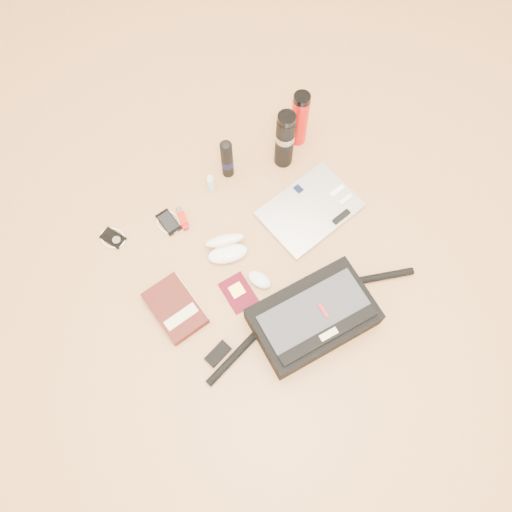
# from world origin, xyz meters

# --- Properties ---
(ground) EXTENTS (4.00, 4.00, 0.00)m
(ground) POSITION_xyz_m (0.00, 0.00, 0.00)
(ground) COLOR #B8814C
(ground) RESTS_ON ground
(messenger_bag) EXTENTS (0.87, 0.30, 0.12)m
(messenger_bag) POSITION_xyz_m (-0.02, -0.21, 0.05)
(messenger_bag) COLOR black
(messenger_bag) RESTS_ON ground
(laptop) EXTENTS (0.39, 0.29, 0.04)m
(laptop) POSITION_xyz_m (0.25, 0.15, 0.01)
(laptop) COLOR silver
(laptop) RESTS_ON ground
(book) EXTENTS (0.16, 0.23, 0.04)m
(book) POSITION_xyz_m (-0.40, 0.11, 0.02)
(book) COLOR #421410
(book) RESTS_ON ground
(passport) EXTENTS (0.11, 0.15, 0.01)m
(passport) POSITION_xyz_m (-0.17, 0.03, 0.00)
(passport) COLOR #460310
(passport) RESTS_ON ground
(mouse) EXTENTS (0.09, 0.11, 0.03)m
(mouse) POSITION_xyz_m (-0.08, 0.02, 0.02)
(mouse) COLOR white
(mouse) RESTS_ON ground
(sunglasses_case) EXTENTS (0.19, 0.17, 0.09)m
(sunglasses_case) POSITION_xyz_m (-0.11, 0.20, 0.03)
(sunglasses_case) COLOR white
(sunglasses_case) RESTS_ON ground
(ipod) EXTENTS (0.11, 0.11, 0.01)m
(ipod) POSITION_xyz_m (-0.45, 0.50, 0.01)
(ipod) COLOR black
(ipod) RESTS_ON ground
(phone) EXTENTS (0.09, 0.11, 0.01)m
(phone) POSITION_xyz_m (-0.24, 0.43, 0.01)
(phone) COLOR black
(phone) RESTS_ON ground
(inhaler) EXTENTS (0.04, 0.10, 0.03)m
(inhaler) POSITION_xyz_m (-0.18, 0.41, 0.01)
(inhaler) COLOR red
(inhaler) RESTS_ON ground
(spray_bottle) EXTENTS (0.03, 0.03, 0.10)m
(spray_bottle) POSITION_xyz_m (-0.01, 0.46, 0.04)
(spray_bottle) COLOR #B7E8FB
(spray_bottle) RESTS_ON ground
(aerosol_can) EXTENTS (0.05, 0.05, 0.21)m
(aerosol_can) POSITION_xyz_m (0.09, 0.49, 0.10)
(aerosol_can) COLOR black
(aerosol_can) RESTS_ON ground
(thermos_black) EXTENTS (0.10, 0.10, 0.29)m
(thermos_black) POSITION_xyz_m (0.31, 0.41, 0.15)
(thermos_black) COLOR black
(thermos_black) RESTS_ON ground
(thermos_red) EXTENTS (0.09, 0.09, 0.27)m
(thermos_red) POSITION_xyz_m (0.42, 0.46, 0.13)
(thermos_red) COLOR red
(thermos_red) RESTS_ON ground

